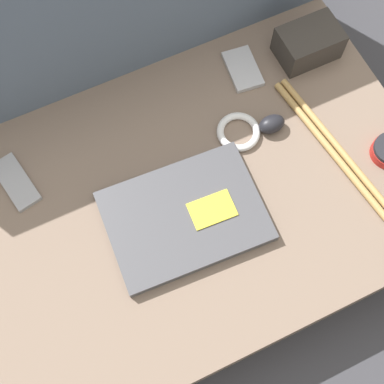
{
  "coord_description": "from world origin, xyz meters",
  "views": [
    {
      "loc": [
        -0.17,
        -0.36,
        1.18
      ],
      "look_at": [
        0.0,
        0.0,
        0.16
      ],
      "focal_mm": 50.0,
      "sensor_mm": 36.0,
      "label": 1
    }
  ],
  "objects_px": {
    "phone_black": "(243,69)",
    "camera_pouch": "(308,43)",
    "computer_mouse": "(272,124)",
    "phone_silver": "(16,182)",
    "laptop": "(185,216)"
  },
  "relations": [
    {
      "from": "laptop",
      "to": "phone_silver",
      "type": "relative_size",
      "value": 2.43
    },
    {
      "from": "computer_mouse",
      "to": "camera_pouch",
      "type": "bearing_deg",
      "value": 40.75
    },
    {
      "from": "phone_silver",
      "to": "phone_black",
      "type": "relative_size",
      "value": 1.16
    },
    {
      "from": "laptop",
      "to": "phone_black",
      "type": "xyz_separation_m",
      "value": [
        0.27,
        0.27,
        -0.01
      ]
    },
    {
      "from": "phone_silver",
      "to": "computer_mouse",
      "type": "bearing_deg",
      "value": -22.43
    },
    {
      "from": "phone_silver",
      "to": "camera_pouch",
      "type": "xyz_separation_m",
      "value": [
        0.71,
        0.03,
        0.03
      ]
    },
    {
      "from": "phone_black",
      "to": "camera_pouch",
      "type": "height_order",
      "value": "camera_pouch"
    },
    {
      "from": "camera_pouch",
      "to": "phone_silver",
      "type": "bearing_deg",
      "value": -177.93
    },
    {
      "from": "phone_black",
      "to": "camera_pouch",
      "type": "xyz_separation_m",
      "value": [
        0.15,
        -0.02,
        0.03
      ]
    },
    {
      "from": "phone_silver",
      "to": "camera_pouch",
      "type": "height_order",
      "value": "camera_pouch"
    },
    {
      "from": "computer_mouse",
      "to": "laptop",
      "type": "bearing_deg",
      "value": -156.37
    },
    {
      "from": "computer_mouse",
      "to": "phone_black",
      "type": "height_order",
      "value": "computer_mouse"
    },
    {
      "from": "computer_mouse",
      "to": "camera_pouch",
      "type": "height_order",
      "value": "camera_pouch"
    },
    {
      "from": "laptop",
      "to": "phone_black",
      "type": "height_order",
      "value": "laptop"
    },
    {
      "from": "computer_mouse",
      "to": "phone_silver",
      "type": "distance_m",
      "value": 0.55
    }
  ]
}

